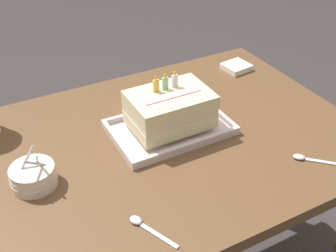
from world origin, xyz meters
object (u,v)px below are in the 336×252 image
object	(u,v)px
foil_tray	(170,128)
napkin_pile	(236,67)
bowl_stack	(33,176)
birthday_cake	(170,109)
serving_spoon_by_bowls	(142,224)
serving_spoon_near_tray	(309,159)

from	to	relation	value
foil_tray	napkin_pile	distance (m)	0.45
bowl_stack	birthday_cake	bearing A→B (deg)	6.09
serving_spoon_by_bowls	napkin_pile	distance (m)	0.80
bowl_stack	serving_spoon_by_bowls	xyz separation A→B (m)	(0.18, -0.25, -0.02)
birthday_cake	serving_spoon_near_tray	distance (m)	0.40
foil_tray	bowl_stack	distance (m)	0.40
foil_tray	birthday_cake	distance (m)	0.07
serving_spoon_near_tray	napkin_pile	distance (m)	0.53
birthday_cake	bowl_stack	size ratio (longest dim) A/B	2.00
foil_tray	napkin_pile	bearing A→B (deg)	29.38
birthday_cake	napkin_pile	distance (m)	0.46
foil_tray	bowl_stack	xyz separation A→B (m)	(-0.40, -0.04, 0.02)
foil_tray	birthday_cake	size ratio (longest dim) A/B	1.49
bowl_stack	serving_spoon_by_bowls	bearing A→B (deg)	-54.31
serving_spoon_near_tray	serving_spoon_by_bowls	xyz separation A→B (m)	(-0.49, 0.00, 0.00)
foil_tray	napkin_pile	world-z (taller)	foil_tray
bowl_stack	napkin_pile	distance (m)	0.84
bowl_stack	serving_spoon_near_tray	bearing A→B (deg)	-20.66
foil_tray	bowl_stack	size ratio (longest dim) A/B	2.99
foil_tray	napkin_pile	xyz separation A→B (m)	(0.39, 0.22, 0.00)
bowl_stack	serving_spoon_near_tray	xyz separation A→B (m)	(0.66, -0.25, -0.02)
birthday_cake	serving_spoon_by_bowls	distance (m)	0.37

